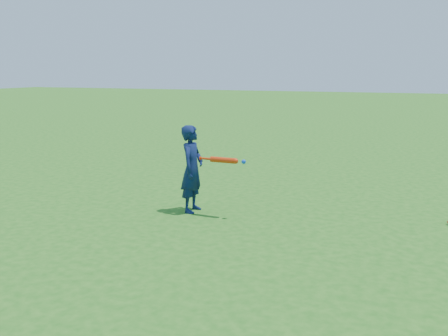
% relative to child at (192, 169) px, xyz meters
% --- Properties ---
extents(ground, '(80.00, 80.00, 0.00)m').
position_rel_child_xyz_m(ground, '(0.78, 0.05, -0.63)').
color(ground, '#1F6017').
rests_on(ground, ground).
extents(child, '(0.32, 0.47, 1.25)m').
position_rel_child_xyz_m(child, '(0.00, 0.00, 0.00)').
color(child, '#0E1A42').
rests_on(child, ground).
extents(bat_swing, '(0.69, 0.10, 0.08)m').
position_rel_child_xyz_m(bat_swing, '(0.54, -0.07, 0.17)').
color(bat_swing, red).
rests_on(bat_swing, ground).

